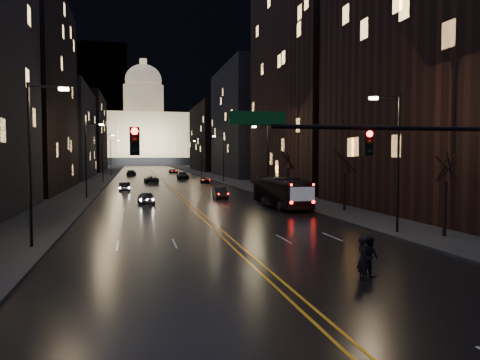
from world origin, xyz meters
TOP-DOWN VIEW (x-y plane):
  - ground at (0.00, 0.00)m, footprint 900.00×900.00m
  - road at (0.00, 130.00)m, footprint 20.00×320.00m
  - sidewalk_left at (-14.00, 130.00)m, footprint 8.00×320.00m
  - sidewalk_right at (14.00, 130.00)m, footprint 8.00×320.00m
  - center_line at (0.00, 130.00)m, footprint 0.62×320.00m
  - building_left_mid at (-21.00, 54.00)m, footprint 12.00×30.00m
  - building_left_far at (-21.00, 92.00)m, footprint 12.00×34.00m
  - building_left_dist at (-21.00, 140.00)m, footprint 12.00×40.00m
  - building_right_near at (21.00, 20.00)m, footprint 12.00×26.00m
  - building_right_tall at (21.00, 50.00)m, footprint 12.00×30.00m
  - building_right_mid at (21.00, 92.00)m, footprint 12.00×34.00m
  - building_right_dist at (21.00, 140.00)m, footprint 12.00×40.00m
  - mountain_ridge at (40.00, 380.00)m, footprint 520.00×60.00m
  - capitol at (0.00, 250.00)m, footprint 90.00×50.00m
  - traffic_signal at (5.91, -0.00)m, footprint 17.29×0.45m
  - streetlamp_right_near at (10.81, 10.00)m, footprint 2.13×0.25m
  - streetlamp_left_near at (-10.81, 10.00)m, footprint 2.13×0.25m
  - streetlamp_right_mid at (10.81, 40.00)m, footprint 2.13×0.25m
  - streetlamp_left_mid at (-10.81, 40.00)m, footprint 2.13×0.25m
  - streetlamp_right_far at (10.81, 70.00)m, footprint 2.13×0.25m
  - streetlamp_left_far at (-10.81, 70.00)m, footprint 2.13×0.25m
  - streetlamp_right_dist at (10.81, 100.00)m, footprint 2.13×0.25m
  - streetlamp_left_dist at (-10.81, 100.00)m, footprint 2.13×0.25m
  - tree_right_near at (13.00, 8.00)m, footprint 2.40×2.40m
  - tree_right_mid at (13.00, 22.00)m, footprint 2.40×2.40m
  - tree_right_far at (13.00, 38.00)m, footprint 2.40×2.40m
  - bus at (8.50, 26.70)m, footprint 2.91×10.78m
  - oncoming_car_a at (-4.34, 32.18)m, footprint 1.85×4.13m
  - oncoming_car_b at (-6.85, 50.38)m, footprint 1.49×4.18m
  - oncoming_car_c at (-2.50, 70.56)m, footprint 2.77×5.11m
  - oncoming_car_d at (-6.24, 102.74)m, footprint 2.58×5.35m
  - receding_car_a at (4.32, 37.11)m, footprint 1.54×4.15m
  - receding_car_b at (7.05, 67.68)m, footprint 1.97×4.03m
  - receding_car_c at (4.62, 83.51)m, footprint 2.31×5.55m
  - receding_car_d at (5.27, 116.14)m, footprint 2.34×4.90m
  - pedestrian_a at (3.53, 0.32)m, footprint 0.48×0.68m
  - pedestrian_b at (4.14, 0.86)m, footprint 0.55×0.87m

SIDE VIEW (x-z plane):
  - ground at x=0.00m, z-range 0.00..0.00m
  - road at x=0.00m, z-range 0.00..0.02m
  - center_line at x=0.00m, z-range 0.02..0.03m
  - sidewalk_left at x=-14.00m, z-range 0.00..0.16m
  - sidewalk_right at x=14.00m, z-range 0.00..0.16m
  - receding_car_b at x=7.05m, z-range 0.00..1.32m
  - receding_car_d at x=5.27m, z-range 0.00..1.35m
  - receding_car_a at x=4.32m, z-range 0.00..1.35m
  - oncoming_car_c at x=-2.50m, z-range 0.00..1.36m
  - oncoming_car_b at x=-6.85m, z-range 0.00..1.37m
  - oncoming_car_a at x=-4.34m, z-range 0.00..1.38m
  - oncoming_car_d at x=-6.24m, z-range 0.00..1.50m
  - receding_car_c at x=4.62m, z-range 0.00..1.60m
  - pedestrian_b at x=4.14m, z-range 0.00..1.70m
  - pedestrian_a at x=3.53m, z-range 0.00..1.79m
  - bus at x=8.50m, z-range 0.00..2.98m
  - tree_right_near at x=13.00m, z-range 1.20..7.85m
  - tree_right_mid at x=13.00m, z-range 1.20..7.85m
  - tree_right_far at x=13.00m, z-range 1.20..7.85m
  - streetlamp_right_near at x=10.81m, z-range 0.58..9.58m
  - streetlamp_left_near at x=-10.81m, z-range 0.58..9.58m
  - streetlamp_right_mid at x=10.81m, z-range 0.58..9.58m
  - streetlamp_left_mid at x=-10.81m, z-range 0.58..9.58m
  - streetlamp_right_far at x=10.81m, z-range 0.58..9.58m
  - streetlamp_left_far at x=-10.81m, z-range 0.58..9.58m
  - streetlamp_right_dist at x=10.81m, z-range 0.58..9.58m
  - streetlamp_left_dist at x=-10.81m, z-range 0.58..9.58m
  - traffic_signal at x=5.91m, z-range 1.60..8.60m
  - building_left_far at x=-21.00m, z-range 0.00..20.00m
  - building_right_dist at x=21.00m, z-range 0.00..22.00m
  - building_left_dist at x=-21.00m, z-range 0.00..24.00m
  - building_right_near at x=21.00m, z-range 0.00..24.00m
  - building_right_mid at x=21.00m, z-range 0.00..26.00m
  - building_left_mid at x=-21.00m, z-range 0.00..28.00m
  - capitol at x=0.00m, z-range -12.10..46.40m
  - building_right_tall at x=21.00m, z-range 0.00..38.00m
  - mountain_ridge at x=40.00m, z-range 0.00..130.00m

